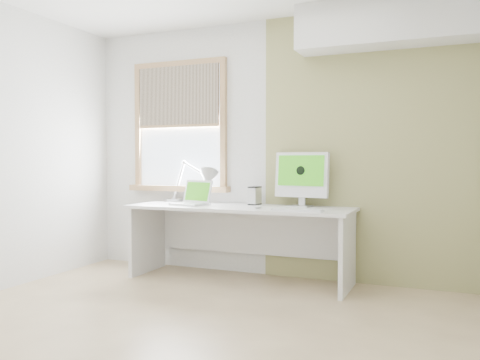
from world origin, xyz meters
The scene contains 12 objects.
room centered at (0.00, 0.00, 1.30)m, with size 4.04×3.54×2.64m.
accent_wall centered at (1.00, 1.74, 1.30)m, with size 2.00×0.02×2.60m, color tan.
soffit centered at (1.20, 1.57, 2.40)m, with size 1.60×0.40×0.42m, color white.
window centered at (-1.00, 1.71, 1.54)m, with size 1.20×0.14×1.42m.
desk centered at (-0.15, 1.44, 0.53)m, with size 2.20×0.70×0.73m.
desk_lamp centered at (-0.63, 1.51, 0.96)m, with size 0.75×0.45×0.45m.
laptop centered at (-0.65, 1.36, 0.79)m, with size 0.41×0.36×0.24m.
phone_dock centered at (-0.08, 1.57, 0.77)m, with size 0.08×0.08×0.14m.
external_drive centered at (-0.07, 1.60, 0.82)m, with size 0.10×0.15×0.18m.
imac centered at (0.41, 1.61, 1.02)m, with size 0.54×0.19×0.52m.
keyboard centered at (0.50, 1.15, 0.74)m, with size 0.46×0.14×0.02m.
mouse centered at (0.09, 1.25, 0.75)m, with size 0.06×0.11×0.03m, color white.
Camera 1 is at (1.72, -3.06, 1.17)m, focal length 37.24 mm.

